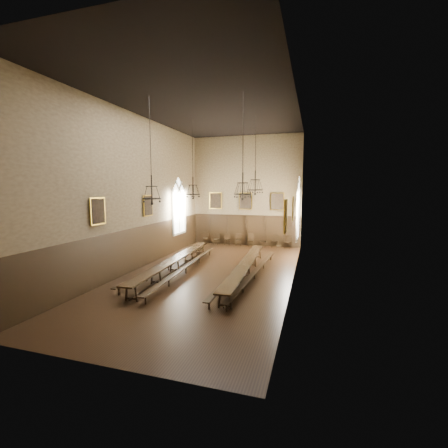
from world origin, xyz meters
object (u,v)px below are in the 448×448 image
at_px(bench_left_outer, 168,266).
at_px(chair_3, 238,242).
at_px(chair_6, 274,244).
at_px(chair_0, 206,240).
at_px(chandelier_front_right, 243,187).
at_px(bench_right_outer, 255,274).
at_px(chandelier_back_left, 193,190).
at_px(bench_right_inner, 236,272).
at_px(chair_1, 216,241).
at_px(chandelier_front_left, 152,192).
at_px(chandelier_back_right, 255,185).
at_px(chair_7, 288,245).
at_px(bench_left_inner, 186,268).
at_px(chair_4, 251,243).
at_px(table_left, 175,265).
at_px(chair_2, 227,242).
at_px(chair_5, 263,244).
at_px(table_right, 245,270).

distance_m(bench_left_outer, chair_3, 8.74).
bearing_deg(chair_6, bench_left_outer, -122.32).
bearing_deg(chair_0, chandelier_front_right, -81.00).
distance_m(bench_right_outer, chandelier_back_left, 6.95).
distance_m(chair_6, chandelier_front_right, 11.53).
xyz_separation_m(bench_right_inner, bench_right_outer, (1.02, -0.02, -0.00)).
height_order(chair_1, chandelier_front_left, chandelier_front_left).
xyz_separation_m(bench_right_outer, chandelier_back_left, (-4.61, 2.79, 4.39)).
bearing_deg(chandelier_back_left, chair_1, 93.50).
bearing_deg(bench_right_inner, chandelier_back_right, 78.64).
bearing_deg(chair_3, bench_right_inner, -86.83).
height_order(chair_3, chandelier_back_right, chandelier_back_right).
relative_size(chair_1, chair_7, 0.95).
xyz_separation_m(bench_left_inner, chandelier_back_right, (3.39, 2.57, 4.66)).
bearing_deg(bench_left_outer, bench_left_inner, -12.97).
bearing_deg(chair_3, chandelier_back_left, -114.68).
xyz_separation_m(bench_right_inner, chair_1, (-3.95, 8.63, 0.01)).
relative_size(chair_3, chandelier_back_left, 0.21).
relative_size(bench_right_inner, chandelier_back_right, 2.14).
height_order(chair_4, chair_7, chair_4).
distance_m(table_left, chair_2, 8.67).
relative_size(bench_right_inner, chair_3, 9.78).
bearing_deg(chandelier_front_right, table_left, 156.90).
relative_size(chair_0, chair_2, 1.06).
xyz_separation_m(bench_left_outer, chair_6, (5.08, 8.54, 0.04)).
xyz_separation_m(bench_left_inner, chandelier_front_right, (3.64, -1.77, 4.55)).
relative_size(chair_5, chandelier_front_left, 0.20).
height_order(bench_left_outer, chair_2, chair_2).
xyz_separation_m(chair_7, chandelier_front_right, (-1.26, -10.57, 4.53)).
height_order(table_left, chair_3, chair_3).
bearing_deg(chair_0, table_right, -76.92).
bearing_deg(chair_1, bench_right_inner, -56.60).
relative_size(bench_right_outer, chair_0, 9.46).
bearing_deg(chair_2, chandelier_front_left, -104.39).
height_order(chair_0, chandelier_back_right, chandelier_back_right).
bearing_deg(chandelier_back_right, bench_right_inner, -101.36).
bearing_deg(table_left, chair_5, 66.72).
bearing_deg(chair_1, chandelier_back_left, -77.69).
bearing_deg(chandelier_front_left, bench_left_inner, 75.22).
relative_size(bench_right_inner, chair_2, 10.12).
xyz_separation_m(chandelier_back_left, chandelier_back_right, (4.09, -0.27, 0.28)).
bearing_deg(bench_right_inner, chair_7, 77.02).
bearing_deg(chair_5, chair_3, -176.60).
xyz_separation_m(table_left, bench_left_inner, (0.75, -0.10, -0.11)).
xyz_separation_m(table_right, bench_left_outer, (-4.57, -0.02, -0.11)).
height_order(chair_0, chair_1, chair_0).
bearing_deg(chair_4, table_right, -94.10).
bearing_deg(bench_left_outer, chandelier_back_left, 78.02).
relative_size(bench_right_outer, chair_7, 9.54).
distance_m(chair_1, chair_6, 4.90).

